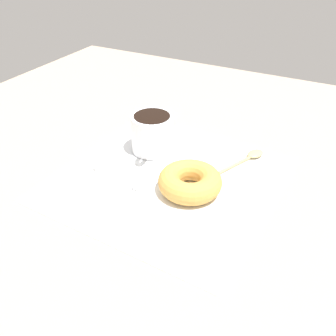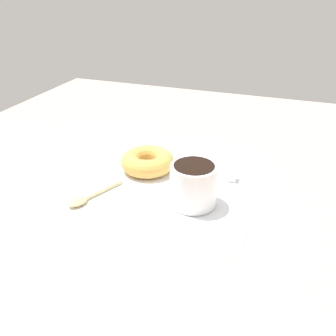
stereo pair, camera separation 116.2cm
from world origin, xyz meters
The scene contains 7 objects.
ground_plane centered at (0.00, 0.00, -1.00)cm, with size 120.00×120.00×2.00cm, color tan.
napkin centered at (-0.09, 2.14, 0.15)cm, with size 35.82×35.82×0.30cm, color white.
coffee_cup centered at (-6.93, -4.88, 4.08)cm, with size 10.77×8.00×7.29cm.
donut centered at (1.51, 7.05, 2.13)cm, with size 10.57×10.57×3.67cm, color gold.
spoon centered at (-12.89, 12.95, 0.70)cm, with size 11.30×5.95×0.90cm.
sugar_cube centered at (4.98, -0.59, 1.05)cm, with size 1.49×1.49×1.49cm, color white.
sugar_cube_extra centered at (3.15, -9.54, 1.29)cm, with size 1.97×1.97×1.97cm, color white.
Camera 2 is at (-59.55, -19.16, 35.79)cm, focal length 40.00 mm.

